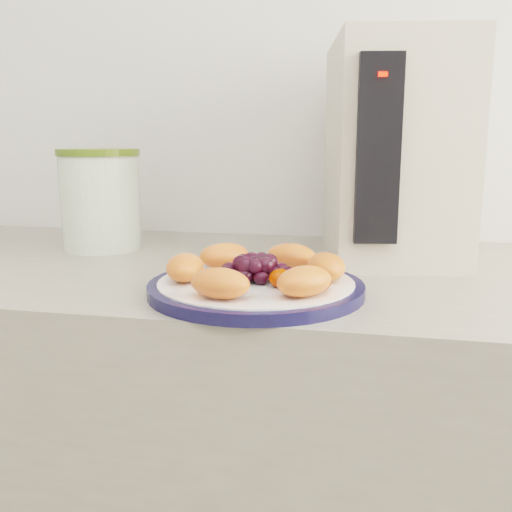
# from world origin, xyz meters

# --- Properties ---
(wall_back) EXTENTS (3.50, 0.02, 2.60)m
(wall_back) POSITION_xyz_m (0.00, 1.51, 1.30)
(wall_back) COLOR silver
(wall_back) RESTS_ON floor
(plate_rim) EXTENTS (0.28, 0.28, 0.01)m
(plate_rim) POSITION_xyz_m (0.06, 1.03, 0.91)
(plate_rim) COLOR #12133A
(plate_rim) RESTS_ON counter
(plate_face) EXTENTS (0.25, 0.25, 0.02)m
(plate_face) POSITION_xyz_m (0.06, 1.03, 0.91)
(plate_face) COLOR white
(plate_face) RESTS_ON counter
(canister) EXTENTS (0.18, 0.18, 0.17)m
(canister) POSITION_xyz_m (-0.28, 1.28, 0.98)
(canister) COLOR #3D681C
(canister) RESTS_ON counter
(canister_lid) EXTENTS (0.18, 0.18, 0.01)m
(canister_lid) POSITION_xyz_m (-0.28, 1.28, 1.07)
(canister_lid) COLOR #546821
(canister_lid) RESTS_ON canister
(appliance_body) EXTENTS (0.25, 0.31, 0.35)m
(appliance_body) POSITION_xyz_m (0.23, 1.31, 1.08)
(appliance_body) COLOR beige
(appliance_body) RESTS_ON counter
(appliance_panel) EXTENTS (0.06, 0.03, 0.26)m
(appliance_panel) POSITION_xyz_m (0.20, 1.16, 1.08)
(appliance_panel) COLOR black
(appliance_panel) RESTS_ON appliance_body
(appliance_led) EXTENTS (0.01, 0.01, 0.01)m
(appliance_led) POSITION_xyz_m (0.20, 1.15, 1.18)
(appliance_led) COLOR #FF0C05
(appliance_led) RESTS_ON appliance_panel
(fruit_plate) EXTENTS (0.24, 0.24, 0.04)m
(fruit_plate) POSITION_xyz_m (0.06, 1.03, 0.93)
(fruit_plate) COLOR #FF5929
(fruit_plate) RESTS_ON plate_face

